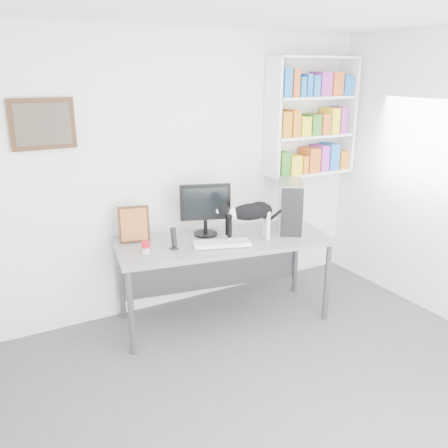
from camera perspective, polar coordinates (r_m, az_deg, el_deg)
The scene contains 11 objects.
room at distance 3.07m, azimuth 11.15°, elevation -0.74°, with size 4.01×4.01×2.70m.
bookshelf at distance 5.25m, azimuth 10.47°, elevation 12.55°, with size 1.03×0.28×1.24m, color white.
wall_art at distance 4.25m, azimuth -20.98°, elevation 11.16°, with size 0.52×0.04×0.42m, color #442915.
desk at distance 4.56m, azimuth -0.01°, elevation -6.73°, with size 1.97×0.77×0.82m, color gray.
monitor at distance 4.46m, azimuth -2.26°, elevation 1.77°, with size 0.48×0.23×0.51m, color black.
keyboard at distance 4.25m, azimuth -0.23°, elevation -2.34°, with size 0.51×0.19×0.04m, color white.
pc_tower at distance 4.66m, azimuth 7.96°, elevation 2.17°, with size 0.21×0.48×0.48m, color #B3B2B7.
speaker at distance 4.17m, azimuth -6.07°, elevation -1.67°, with size 0.09×0.09×0.20m, color black.
leaning_print at distance 4.38m, azimuth -10.79°, elevation 0.05°, with size 0.28×0.11×0.35m, color #442915.
soup_can at distance 4.11m, azimuth -9.39°, elevation -2.82°, with size 0.07×0.07×0.11m, color red.
cat at distance 4.33m, azimuth 3.08°, elevation 0.33°, with size 0.60×0.16×0.37m, color black, non-canonical shape.
Camera 1 is at (-1.89, -2.22, 2.31)m, focal length 38.00 mm.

